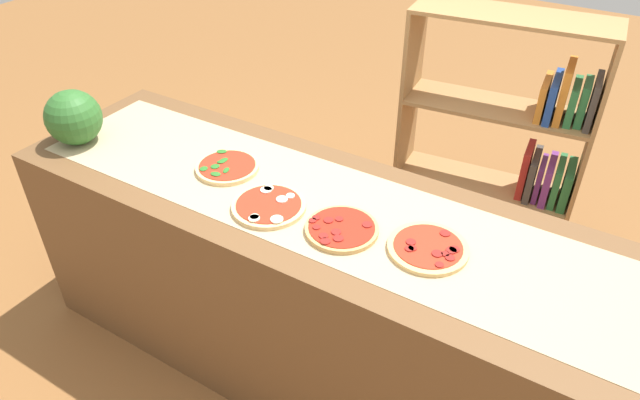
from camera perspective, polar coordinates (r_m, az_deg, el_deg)
name	(u,v)px	position (r m, az deg, el deg)	size (l,w,h in m)	color
ground_plane	(320,363)	(2.74, 0.00, -15.72)	(12.00, 12.00, 0.00)	brown
counter	(320,292)	(2.40, 0.00, -9.07)	(2.54, 0.74, 0.89)	brown
parchment_paper	(320,204)	(2.11, 0.00, -0.42)	(2.38, 0.54, 0.00)	tan
pizza_spinach_0	(227,167)	(2.33, -9.13, 3.23)	(0.25, 0.25, 0.03)	#E5C17F
pizza_mozzarella_1	(269,206)	(2.09, -5.06, -0.57)	(0.27, 0.27, 0.02)	#E5C17F
pizza_pepperoni_2	(341,229)	(1.98, 2.12, -2.85)	(0.25, 0.25, 0.02)	tan
pizza_pepperoni_3	(428,248)	(1.94, 10.60, -4.66)	(0.27, 0.27, 0.02)	#DBB26B
watermelon	(73,117)	(2.65, -23.11, 7.49)	(0.23, 0.23, 0.23)	#2D6628
bookshelf	(513,167)	(3.05, 18.47, 3.06)	(0.91, 0.39, 1.33)	#A87A47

